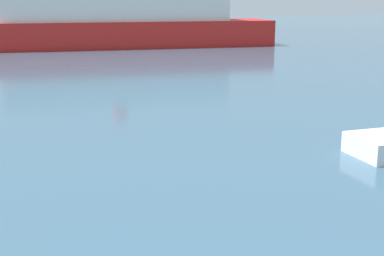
% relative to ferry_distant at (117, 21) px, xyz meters
% --- Properties ---
extents(ferry_distant, '(32.45, 11.53, 7.46)m').
position_rel_ferry_distant_xyz_m(ferry_distant, '(0.00, 0.00, 0.00)').
color(ferry_distant, red).
rests_on(ferry_distant, ground_plane).
extents(hill_central, '(29.18, 29.18, 6.18)m').
position_rel_ferry_distant_xyz_m(hill_central, '(-2.56, 56.14, 0.52)').
color(hill_central, '#476B42').
rests_on(hill_central, ground_plane).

